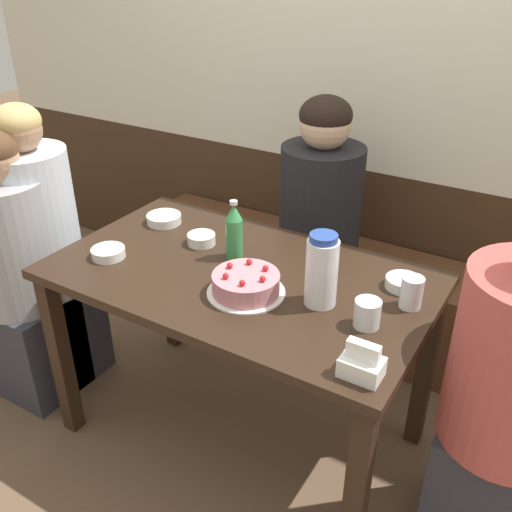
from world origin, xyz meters
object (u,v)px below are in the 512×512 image
object	(u,v)px
bench_seat	(331,290)
soju_bottle	(234,231)
napkin_holder	(362,364)
person_dark_striped	(44,259)
birthday_cake	(246,284)
bowl_rice_small	(108,253)
person_teal_shirt	(19,277)
water_pitcher	(322,271)
glass_water_tall	(367,313)
bowl_side_dish	(164,219)
person_grey_tee	(318,238)
bowl_sauce_shallow	(201,239)
bowl_soup_white	(403,283)
glass_tumbler_short	(412,292)
person_pale_blue_shirt	(511,402)

from	to	relation	value
bench_seat	soju_bottle	world-z (taller)	soju_bottle
napkin_holder	person_dark_striped	distance (m)	1.50
birthday_cake	bowl_rice_small	size ratio (longest dim) A/B	2.10
birthday_cake	person_teal_shirt	distance (m)	1.04
water_pitcher	person_teal_shirt	bearing A→B (deg)	-170.80
glass_water_tall	person_dark_striped	xyz separation A→B (m)	(-1.41, -0.03, -0.21)
bowl_side_dish	glass_water_tall	world-z (taller)	glass_water_tall
person_dark_striped	napkin_holder	bearing A→B (deg)	-7.27
person_grey_tee	bowl_sauce_shallow	bearing A→B (deg)	-23.45
soju_bottle	bowl_soup_white	world-z (taller)	soju_bottle
bowl_side_dish	glass_tumbler_short	distance (m)	1.05
bench_seat	bowl_soup_white	size ratio (longest dim) A/B	17.85
bowl_soup_white	glass_water_tall	world-z (taller)	glass_water_tall
glass_water_tall	glass_tumbler_short	xyz separation A→B (m)	(0.08, 0.17, 0.01)
soju_bottle	glass_water_tall	distance (m)	0.59
bowl_side_dish	person_pale_blue_shirt	xyz separation A→B (m)	(1.39, -0.15, -0.19)
napkin_holder	bowl_rice_small	size ratio (longest dim) A/B	0.91
person_pale_blue_shirt	birthday_cake	bearing A→B (deg)	8.97
soju_bottle	person_teal_shirt	distance (m)	0.94
glass_tumbler_short	person_teal_shirt	size ratio (longest dim) A/B	0.09
soju_bottle	person_dark_striped	size ratio (longest dim) A/B	0.18
bowl_side_dish	bowl_soup_white	bearing A→B (deg)	1.23
person_teal_shirt	glass_tumbler_short	bearing A→B (deg)	12.41
person_grey_tee	birthday_cake	bearing A→B (deg)	7.21
birthday_cake	person_dark_striped	bearing A→B (deg)	179.69
bowl_soup_white	glass_water_tall	xyz separation A→B (m)	(-0.02, -0.26, 0.03)
soju_bottle	bowl_sauce_shallow	xyz separation A→B (m)	(-0.16, 0.02, -0.08)
napkin_holder	person_dark_striped	size ratio (longest dim) A/B	0.09
soju_bottle	person_dark_striped	bearing A→B (deg)	-168.02
bench_seat	person_pale_blue_shirt	xyz separation A→B (m)	(0.92, -0.80, 0.35)
napkin_holder	bowl_side_dish	bearing A→B (deg)	156.08
birthday_cake	water_pitcher	xyz separation A→B (m)	(0.23, 0.07, 0.08)
napkin_holder	bench_seat	bearing A→B (deg)	116.76
water_pitcher	person_dark_striped	bearing A→B (deg)	-176.83
napkin_holder	person_grey_tee	bearing A→B (deg)	121.31
bowl_side_dish	bowl_sauce_shallow	bearing A→B (deg)	-16.57
water_pitcher	birthday_cake	bearing A→B (deg)	-162.03
person_teal_shirt	bowl_sauce_shallow	bearing A→B (deg)	26.03
person_teal_shirt	person_pale_blue_shirt	size ratio (longest dim) A/B	1.00
water_pitcher	bowl_soup_white	distance (m)	0.31
birthday_cake	person_teal_shirt	bearing A→B (deg)	-172.86
bench_seat	soju_bottle	bearing A→B (deg)	-95.53
bowl_soup_white	napkin_holder	bearing A→B (deg)	-84.14
glass_water_tall	person_grey_tee	bearing A→B (deg)	124.73
glass_water_tall	birthday_cake	bearing A→B (deg)	-175.07
water_pitcher	glass_water_tall	size ratio (longest dim) A/B	2.79
water_pitcher	bowl_sauce_shallow	world-z (taller)	water_pitcher
water_pitcher	soju_bottle	world-z (taller)	water_pitcher
bench_seat	bowl_soup_white	distance (m)	0.98
bench_seat	glass_water_tall	size ratio (longest dim) A/B	24.06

